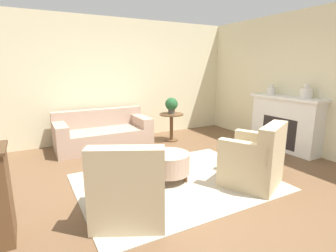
# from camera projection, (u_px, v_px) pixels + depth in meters

# --- Properties ---
(ground_plane) EXTENTS (16.00, 16.00, 0.00)m
(ground_plane) POSITION_uv_depth(u_px,v_px,m) (177.00, 182.00, 3.97)
(ground_plane) COLOR brown
(wall_back) EXTENTS (9.75, 0.12, 2.80)m
(wall_back) POSITION_uv_depth(u_px,v_px,m) (114.00, 80.00, 6.17)
(wall_back) COLOR beige
(wall_back) RESTS_ON ground_plane
(wall_right) EXTENTS (0.12, 9.99, 2.80)m
(wall_right) POSITION_uv_depth(u_px,v_px,m) (313.00, 83.00, 5.08)
(wall_right) COLOR beige
(wall_right) RESTS_ON ground_plane
(rug) EXTENTS (2.85, 2.15, 0.01)m
(rug) POSITION_uv_depth(u_px,v_px,m) (177.00, 182.00, 3.97)
(rug) COLOR #B2A893
(rug) RESTS_ON ground_plane
(couch) EXTENTS (1.96, 0.93, 0.79)m
(couch) POSITION_uv_depth(u_px,v_px,m) (103.00, 134.00, 5.67)
(couch) COLOR tan
(couch) RESTS_ON ground_plane
(armchair_left) EXTENTS (1.04, 1.02, 0.93)m
(armchair_left) POSITION_uv_depth(u_px,v_px,m) (129.00, 190.00, 2.92)
(armchair_left) COLOR #C6B289
(armchair_left) RESTS_ON rug
(armchair_right) EXTENTS (1.04, 1.02, 0.93)m
(armchair_right) POSITION_uv_depth(u_px,v_px,m) (255.00, 161.00, 3.82)
(armchair_right) COLOR #C6B289
(armchair_right) RESTS_ON rug
(ottoman_table) EXTENTS (0.64, 0.64, 0.43)m
(ottoman_table) POSITION_uv_depth(u_px,v_px,m) (169.00, 163.00, 3.97)
(ottoman_table) COLOR tan
(ottoman_table) RESTS_ON rug
(side_table) EXTENTS (0.55, 0.55, 0.65)m
(side_table) POSITION_uv_depth(u_px,v_px,m) (171.00, 122.00, 6.10)
(side_table) COLOR brown
(side_table) RESTS_ON ground_plane
(fireplace) EXTENTS (0.44, 1.57, 1.12)m
(fireplace) POSITION_uv_depth(u_px,v_px,m) (285.00, 122.00, 5.44)
(fireplace) COLOR white
(fireplace) RESTS_ON ground_plane
(vase_mantel_near) EXTENTS (0.17, 0.17, 0.22)m
(vase_mantel_near) POSITION_uv_depth(u_px,v_px,m) (271.00, 91.00, 5.64)
(vase_mantel_near) COLOR silver
(vase_mantel_near) RESTS_ON fireplace
(vase_mantel_far) EXTENTS (0.22, 0.22, 0.28)m
(vase_mantel_far) POSITION_uv_depth(u_px,v_px,m) (306.00, 93.00, 4.94)
(vase_mantel_far) COLOR silver
(vase_mantel_far) RESTS_ON fireplace
(potted_plant_on_side_table) EXTENTS (0.29, 0.29, 0.37)m
(potted_plant_on_side_table) POSITION_uv_depth(u_px,v_px,m) (171.00, 105.00, 6.01)
(potted_plant_on_side_table) COLOR #4C4742
(potted_plant_on_side_table) RESTS_ON side_table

